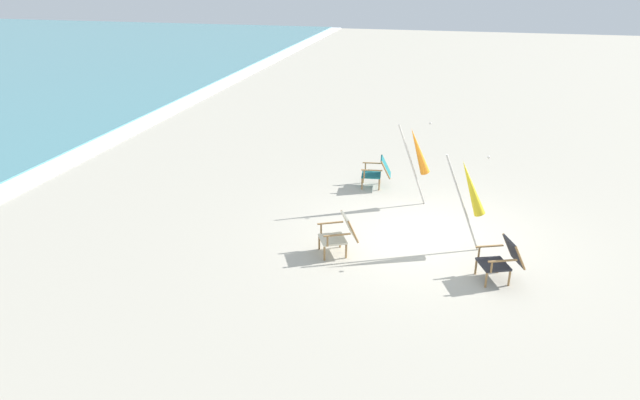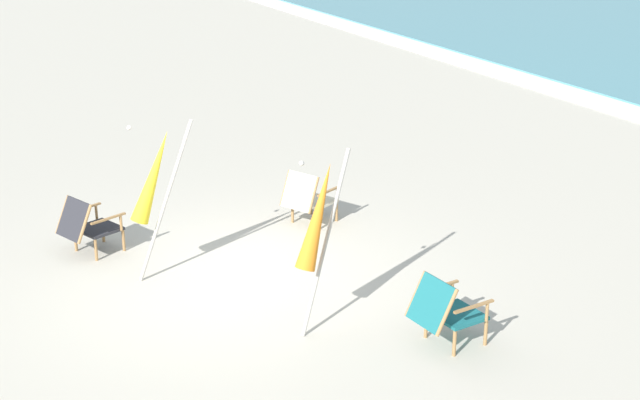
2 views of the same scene
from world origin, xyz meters
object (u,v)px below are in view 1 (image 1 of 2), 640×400
(beach_chair_front_right, at_px, (340,233))
(umbrella_furled_yellow, at_px, (471,189))
(beach_chair_back_left, at_px, (378,171))
(beach_chair_far_center, at_px, (503,258))
(umbrella_furled_orange, at_px, (418,152))

(beach_chair_front_right, relative_size, umbrella_furled_yellow, 0.45)
(beach_chair_back_left, xyz_separation_m, umbrella_furled_yellow, (-3.01, -2.20, 0.87))
(beach_chair_far_center, distance_m, umbrella_furled_orange, 3.75)
(beach_chair_front_right, distance_m, umbrella_furled_yellow, 2.66)
(beach_chair_back_left, distance_m, beach_chair_far_center, 4.98)
(beach_chair_front_right, distance_m, umbrella_furled_orange, 3.22)
(umbrella_furled_orange, bearing_deg, beach_chair_back_left, 47.86)
(beach_chair_far_center, distance_m, beach_chair_front_right, 3.05)
(umbrella_furled_orange, height_order, umbrella_furled_yellow, umbrella_furled_orange)
(beach_chair_back_left, bearing_deg, beach_chair_front_right, 176.96)
(beach_chair_far_center, height_order, umbrella_furled_yellow, umbrella_furled_yellow)
(beach_chair_back_left, xyz_separation_m, umbrella_furled_orange, (-0.93, -1.03, 0.88))
(beach_chair_far_center, bearing_deg, umbrella_furled_orange, 29.76)
(beach_chair_back_left, xyz_separation_m, beach_chair_far_center, (-4.09, -2.84, 0.00))
(beach_chair_back_left, distance_m, umbrella_furled_yellow, 3.83)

